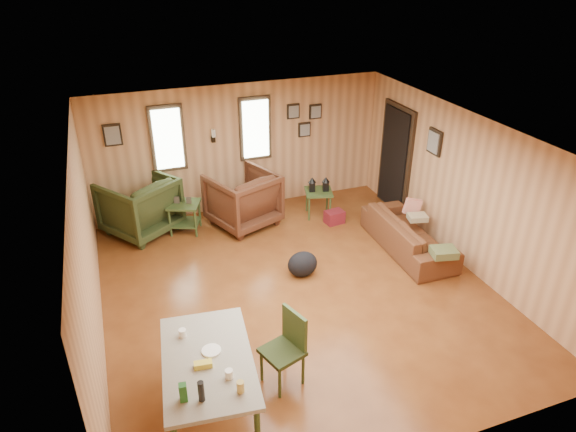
% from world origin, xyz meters
% --- Properties ---
extents(room, '(5.54, 6.04, 2.44)m').
position_xyz_m(room, '(0.17, 0.27, 1.21)').
color(room, brown).
rests_on(room, ground).
extents(sofa, '(0.63, 2.00, 0.77)m').
position_xyz_m(sofa, '(2.16, 0.46, 0.39)').
color(sofa, brown).
rests_on(sofa, ground).
extents(recliner_brown, '(1.36, 1.32, 1.10)m').
position_xyz_m(recliner_brown, '(-0.18, 2.28, 0.55)').
color(recliner_brown, '#522A18').
rests_on(recliner_brown, ground).
extents(recliner_green, '(1.48, 1.46, 1.12)m').
position_xyz_m(recliner_green, '(-1.95, 2.61, 0.56)').
color(recliner_green, '#2D3719').
rests_on(recliner_green, ground).
extents(end_table, '(0.68, 0.65, 0.68)m').
position_xyz_m(end_table, '(-1.22, 2.36, 0.38)').
color(end_table, '#3C5525').
rests_on(end_table, ground).
extents(side_table, '(0.60, 0.60, 0.78)m').
position_xyz_m(side_table, '(1.24, 2.11, 0.53)').
color(side_table, '#3C5525').
rests_on(side_table, ground).
extents(cooler, '(0.36, 0.28, 0.24)m').
position_xyz_m(cooler, '(1.40, 1.73, 0.12)').
color(cooler, maroon).
rests_on(cooler, ground).
extents(backpack, '(0.49, 0.38, 0.40)m').
position_xyz_m(backpack, '(0.22, 0.34, 0.20)').
color(backpack, black).
rests_on(backpack, ground).
extents(sofa_pillows, '(0.68, 1.61, 0.33)m').
position_xyz_m(sofa_pillows, '(2.30, 0.14, 0.50)').
color(sofa_pillows, '#586136').
rests_on(sofa_pillows, sofa).
extents(dining_table, '(1.09, 1.62, 1.00)m').
position_xyz_m(dining_table, '(-1.69, -1.80, 0.71)').
color(dining_table, gray).
rests_on(dining_table, ground).
extents(dining_chair, '(0.53, 0.53, 0.93)m').
position_xyz_m(dining_chair, '(-0.75, -1.60, 0.52)').
color(dining_chair, '#2D3719').
rests_on(dining_chair, ground).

